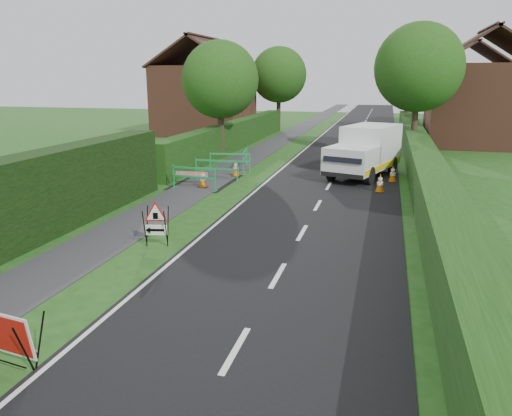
{
  "coord_description": "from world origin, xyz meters",
  "views": [
    {
      "loc": [
        4.81,
        -9.93,
        4.63
      ],
      "look_at": [
        1.59,
        2.41,
        1.28
      ],
      "focal_mm": 35.0,
      "sensor_mm": 36.0,
      "label": 1
    }
  ],
  "objects_px": {
    "works_van": "(366,150)",
    "hatchback_car": "(352,139)",
    "red_rect_sign": "(7,335)",
    "triangle_sign": "(155,221)"
  },
  "relations": [
    {
      "from": "works_van",
      "to": "hatchback_car",
      "type": "height_order",
      "value": "works_van"
    },
    {
      "from": "works_van",
      "to": "hatchback_car",
      "type": "bearing_deg",
      "value": 115.19
    },
    {
      "from": "works_van",
      "to": "hatchback_car",
      "type": "relative_size",
      "value": 1.46
    },
    {
      "from": "red_rect_sign",
      "to": "works_van",
      "type": "bearing_deg",
      "value": 83.71
    },
    {
      "from": "red_rect_sign",
      "to": "hatchback_car",
      "type": "bearing_deg",
      "value": 91.42
    },
    {
      "from": "triangle_sign",
      "to": "hatchback_car",
      "type": "relative_size",
      "value": 0.29
    },
    {
      "from": "red_rect_sign",
      "to": "works_van",
      "type": "height_order",
      "value": "works_van"
    },
    {
      "from": "hatchback_car",
      "to": "red_rect_sign",
      "type": "bearing_deg",
      "value": -100.31
    },
    {
      "from": "red_rect_sign",
      "to": "triangle_sign",
      "type": "bearing_deg",
      "value": 101.39
    },
    {
      "from": "hatchback_car",
      "to": "works_van",
      "type": "bearing_deg",
      "value": -85.49
    }
  ]
}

